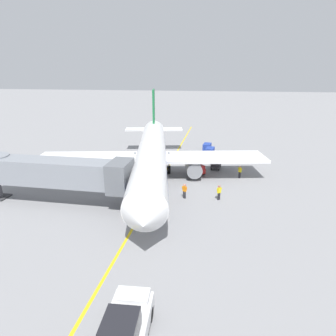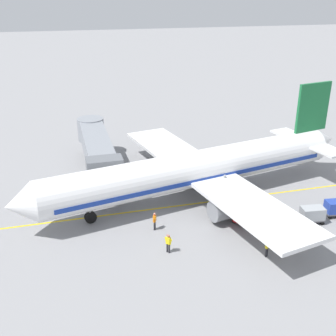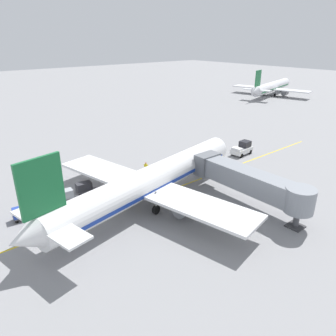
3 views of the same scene
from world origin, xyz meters
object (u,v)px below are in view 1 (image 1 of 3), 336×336
baggage_cart_front (216,162)px  baggage_cart_third_in_train (210,151)px  baggage_cart_tail_end (207,147)px  jet_bridge (52,172)px  ground_crew_marshaller (240,171)px  pushback_tractor (125,327)px  ground_crew_loader (184,190)px  ground_crew_wing_walker (219,192)px  baggage_tug_lead (197,169)px  parked_airliner (152,155)px  baggage_cart_second_in_train (213,156)px

baggage_cart_front → baggage_cart_third_in_train: (1.13, -6.00, 0.00)m
baggage_cart_tail_end → baggage_cart_third_in_train: bearing=102.5°
jet_bridge → ground_crew_marshaller: bearing=-150.3°
pushback_tractor → ground_crew_loader: 18.63m
baggage_cart_third_in_train → ground_crew_wing_walker: 17.16m
baggage_tug_lead → baggage_cart_tail_end: baggage_tug_lead is taller
baggage_tug_lead → jet_bridge: bearing=40.0°
parked_airliner → jet_bridge: bearing=47.8°
pushback_tractor → baggage_cart_second_in_train: bearing=-95.8°
baggage_cart_third_in_train → baggage_cart_tail_end: (0.62, -2.81, 0.00)m
baggage_tug_lead → ground_crew_wing_walker: 8.69m
parked_airliner → baggage_cart_tail_end: (-6.54, -14.35, -2.24)m
parked_airliner → baggage_cart_tail_end: bearing=-114.5°
baggage_cart_third_in_train → baggage_cart_tail_end: size_ratio=1.00×
parked_airliner → ground_crew_wing_walker: bearing=147.9°
baggage_cart_second_in_train → baggage_cart_third_in_train: bearing=-79.8°
pushback_tractor → baggage_cart_second_in_train: pushback_tractor is taller
ground_crew_wing_walker → baggage_cart_front: bearing=-87.2°
baggage_cart_second_in_train → ground_crew_loader: 14.59m
pushback_tractor → ground_crew_wing_walker: size_ratio=2.69×
baggage_cart_front → ground_crew_marshaller: ground_crew_marshaller is taller
baggage_tug_lead → baggage_cart_front: (-2.53, -2.94, 0.24)m
baggage_cart_front → ground_crew_wing_walker: bearing=92.8°
baggage_cart_third_in_train → baggage_cart_second_in_train: bearing=100.2°
pushback_tractor → baggage_cart_front: bearing=-97.5°
baggage_cart_tail_end → ground_crew_marshaller: 13.27m
ground_crew_marshaller → ground_crew_wing_walker: bearing=70.9°
baggage_cart_second_in_train → ground_crew_marshaller: 7.54m
parked_airliner → pushback_tractor: size_ratio=8.17×
parked_airliner → baggage_cart_third_in_train: 13.77m
jet_bridge → baggage_cart_second_in_train: size_ratio=5.71×
jet_bridge → baggage_cart_third_in_train: size_ratio=5.71×
jet_bridge → baggage_tug_lead: bearing=-140.0°
baggage_tug_lead → baggage_cart_third_in_train: baggage_tug_lead is taller
jet_bridge → ground_crew_loader: size_ratio=10.02×
pushback_tractor → baggage_cart_third_in_train: (-2.81, -35.94, -0.15)m
baggage_cart_third_in_train → ground_crew_loader: size_ratio=1.75×
baggage_tug_lead → baggage_cart_tail_end: size_ratio=0.90×
parked_airliner → ground_crew_loader: bearing=131.2°
baggage_cart_second_in_train → ground_crew_wing_walker: bearing=94.6°
baggage_cart_tail_end → jet_bridge: bearing=57.7°
jet_bridge → ground_crew_wing_walker: bearing=-167.7°
baggage_cart_third_in_train → baggage_tug_lead: bearing=81.1°
baggage_cart_front → baggage_cart_second_in_train: same height
ground_crew_loader → baggage_cart_tail_end: bearing=-94.2°
baggage_cart_front → baggage_cart_third_in_train: same height
baggage_tug_lead → pushback_tractor: bearing=87.0°
ground_crew_wing_walker → jet_bridge: bearing=12.3°
baggage_cart_tail_end → baggage_cart_second_in_train: bearing=101.3°
ground_crew_wing_walker → ground_crew_loader: (3.77, 0.25, 0.00)m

